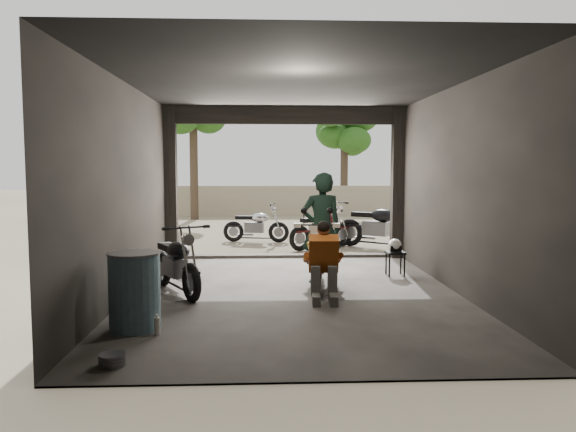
{
  "coord_description": "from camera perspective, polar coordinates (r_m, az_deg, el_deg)",
  "views": [
    {
      "loc": [
        -0.48,
        -8.39,
        1.95
      ],
      "look_at": [
        -0.07,
        0.6,
        1.16
      ],
      "focal_mm": 35.0,
      "sensor_mm": 36.0,
      "label": 1
    }
  ],
  "objects": [
    {
      "name": "ground",
      "position": [
        8.63,
        0.64,
        -8.06
      ],
      "size": [
        80.0,
        80.0,
        0.0
      ],
      "primitive_type": "plane",
      "color": "#7A6D56",
      "rests_on": "ground"
    },
    {
      "name": "outside_bike_b",
      "position": [
        13.37,
        3.49,
        -0.96
      ],
      "size": [
        1.76,
        1.47,
        1.12
      ],
      "primitive_type": null,
      "rotation": [
        0.0,
        0.0,
        2.14
      ],
      "color": "#42100F",
      "rests_on": "ground"
    },
    {
      "name": "rider",
      "position": [
        9.35,
        3.42,
        -1.26
      ],
      "size": [
        0.73,
        0.53,
        1.86
      ],
      "primitive_type": "imported",
      "rotation": [
        0.0,
        0.0,
        3.28
      ],
      "color": "black",
      "rests_on": "ground"
    },
    {
      "name": "outside_bike_c",
      "position": [
        13.52,
        9.13,
        -0.63
      ],
      "size": [
        1.97,
        1.75,
        1.27
      ],
      "primitive_type": null,
      "rotation": [
        0.0,
        0.0,
        0.92
      ],
      "color": "black",
      "rests_on": "ground"
    },
    {
      "name": "boundary_wall",
      "position": [
        22.44,
        -1.4,
        1.57
      ],
      "size": [
        18.0,
        0.3,
        1.2
      ],
      "primitive_type": "cube",
      "color": "gray",
      "rests_on": "ground"
    },
    {
      "name": "garage",
      "position": [
        8.97,
        0.45,
        0.72
      ],
      "size": [
        7.0,
        7.13,
        3.2
      ],
      "color": "#2D2B28",
      "rests_on": "ground"
    },
    {
      "name": "mechanic",
      "position": [
        8.1,
        3.68,
        -4.88
      ],
      "size": [
        0.61,
        0.8,
        1.12
      ],
      "primitive_type": null,
      "rotation": [
        0.0,
        0.0,
        -0.05
      ],
      "color": "#B75618",
      "rests_on": "ground"
    },
    {
      "name": "sign_post",
      "position": [
        11.56,
        16.1,
        3.31
      ],
      "size": [
        0.81,
        0.08,
        2.43
      ],
      "rotation": [
        0.0,
        0.0,
        0.2
      ],
      "color": "black",
      "rests_on": "ground"
    },
    {
      "name": "helmet",
      "position": [
        10.2,
        10.8,
        -2.91
      ],
      "size": [
        0.27,
        0.28,
        0.22
      ],
      "primitive_type": "ellipsoid",
      "rotation": [
        0.0,
        0.0,
        0.13
      ],
      "color": "white",
      "rests_on": "stool"
    },
    {
      "name": "main_bike",
      "position": [
        9.19,
        2.9,
        -3.77
      ],
      "size": [
        0.81,
        1.7,
        1.1
      ],
      "primitive_type": null,
      "rotation": [
        0.0,
        0.0,
        -0.09
      ],
      "color": "beige",
      "rests_on": "ground"
    },
    {
      "name": "stool",
      "position": [
        10.19,
        10.85,
        -3.98
      ],
      "size": [
        0.32,
        0.32,
        0.45
      ],
      "rotation": [
        0.0,
        0.0,
        0.22
      ],
      "color": "black",
      "rests_on": "ground"
    },
    {
      "name": "outside_bike_a",
      "position": [
        14.53,
        -3.28,
        -0.69
      ],
      "size": [
        1.59,
        0.88,
        1.02
      ],
      "primitive_type": null,
      "rotation": [
        0.0,
        0.0,
        1.39
      ],
      "color": "black",
      "rests_on": "ground"
    },
    {
      "name": "tree_left",
      "position": [
        21.14,
        -9.62,
        10.48
      ],
      "size": [
        2.2,
        2.2,
        5.6
      ],
      "color": "#382B1E",
      "rests_on": "ground"
    },
    {
      "name": "tree_right",
      "position": [
        22.69,
        5.77,
        9.06
      ],
      "size": [
        2.2,
        2.2,
        5.0
      ],
      "color": "#382B1E",
      "rests_on": "ground"
    },
    {
      "name": "oil_drum",
      "position": [
        6.96,
        -15.31,
        -7.48
      ],
      "size": [
        0.72,
        0.72,
        0.93
      ],
      "primitive_type": "cylinder",
      "rotation": [
        0.0,
        0.0,
        0.22
      ],
      "color": "#405F6C",
      "rests_on": "ground"
    },
    {
      "name": "left_bike",
      "position": [
        8.79,
        -11.32,
        -4.28
      ],
      "size": [
        1.35,
        1.74,
        1.09
      ],
      "primitive_type": null,
      "rotation": [
        0.0,
        0.0,
        0.49
      ],
      "color": "black",
      "rests_on": "ground"
    }
  ]
}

